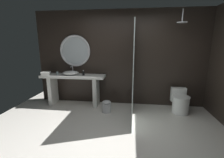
% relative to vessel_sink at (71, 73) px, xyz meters
% --- Properties ---
extents(ground_plane, '(5.76, 5.76, 0.00)m').
position_rel_vessel_sink_xyz_m(ground_plane, '(1.37, -1.59, -0.92)').
color(ground_plane, silver).
extents(back_wall_panel, '(4.80, 0.10, 2.60)m').
position_rel_vessel_sink_xyz_m(back_wall_panel, '(1.37, 0.31, 0.38)').
color(back_wall_panel, black).
rests_on(back_wall_panel, ground_plane).
extents(vanity_counter, '(1.77, 0.49, 0.86)m').
position_rel_vessel_sink_xyz_m(vanity_counter, '(0.08, -0.01, -0.33)').
color(vanity_counter, silver).
rests_on(vanity_counter, ground_plane).
extents(vessel_sink, '(0.46, 0.37, 0.22)m').
position_rel_vessel_sink_xyz_m(vessel_sink, '(0.00, 0.00, 0.00)').
color(vessel_sink, white).
rests_on(vessel_sink, vanity_counter).
extents(tumbler_cup, '(0.06, 0.06, 0.08)m').
position_rel_vessel_sink_xyz_m(tumbler_cup, '(-0.39, -0.01, -0.02)').
color(tumbler_cup, silver).
rests_on(tumbler_cup, vanity_counter).
extents(soap_dispenser, '(0.06, 0.06, 0.14)m').
position_rel_vessel_sink_xyz_m(soap_dispenser, '(0.37, -0.01, 0.01)').
color(soap_dispenser, black).
rests_on(soap_dispenser, vanity_counter).
extents(round_wall_mirror, '(0.89, 0.06, 0.89)m').
position_rel_vessel_sink_xyz_m(round_wall_mirror, '(0.08, 0.22, 0.59)').
color(round_wall_mirror, silver).
extents(shower_glass_panel, '(0.02, 1.57, 2.15)m').
position_rel_vessel_sink_xyz_m(shower_glass_panel, '(1.72, -0.53, 0.15)').
color(shower_glass_panel, silver).
rests_on(shower_glass_panel, ground_plane).
extents(rain_shower_head, '(0.23, 0.23, 0.32)m').
position_rel_vessel_sink_xyz_m(rain_shower_head, '(2.81, -0.08, 1.29)').
color(rain_shower_head, silver).
extents(toilet, '(0.42, 0.57, 0.59)m').
position_rel_vessel_sink_xyz_m(toilet, '(2.92, -0.17, -0.66)').
color(toilet, white).
rests_on(toilet, ground_plane).
extents(waste_bin, '(0.22, 0.22, 0.30)m').
position_rel_vessel_sink_xyz_m(waste_bin, '(1.07, -0.41, -0.77)').
color(waste_bin, silver).
rests_on(waste_bin, ground_plane).
extents(folded_hand_towel, '(0.26, 0.24, 0.10)m').
position_rel_vessel_sink_xyz_m(folded_hand_towel, '(-0.65, -0.15, -0.01)').
color(folded_hand_towel, white).
rests_on(folded_hand_towel, vanity_counter).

